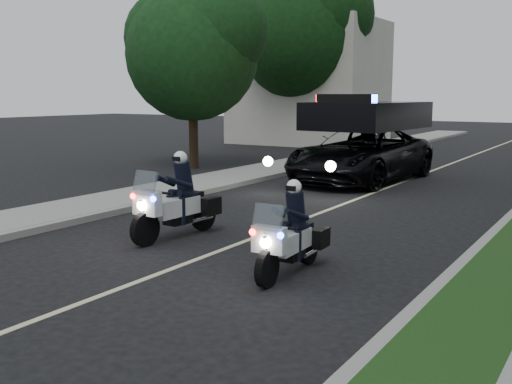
% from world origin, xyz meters
% --- Properties ---
extents(ground, '(120.00, 120.00, 0.00)m').
position_xyz_m(ground, '(0.00, 0.00, 0.00)').
color(ground, black).
rests_on(ground, ground).
extents(curb_left, '(0.20, 60.00, 0.15)m').
position_xyz_m(curb_left, '(-4.10, 10.00, 0.07)').
color(curb_left, gray).
rests_on(curb_left, ground).
extents(sidewalk_left, '(2.00, 60.00, 0.16)m').
position_xyz_m(sidewalk_left, '(-5.20, 10.00, 0.08)').
color(sidewalk_left, gray).
rests_on(sidewalk_left, ground).
extents(building_far, '(8.00, 6.00, 7.00)m').
position_xyz_m(building_far, '(-10.00, 26.00, 3.50)').
color(building_far, '#A8A396').
rests_on(building_far, ground).
extents(lane_marking, '(0.12, 50.00, 0.01)m').
position_xyz_m(lane_marking, '(0.00, 10.00, 0.00)').
color(lane_marking, '#BFB78C').
rests_on(lane_marking, ground).
extents(police_moto_left, '(0.85, 2.10, 1.75)m').
position_xyz_m(police_moto_left, '(-1.35, 3.25, 0.00)').
color(police_moto_left, silver).
rests_on(police_moto_left, ground).
extents(police_moto_right, '(0.71, 1.83, 1.54)m').
position_xyz_m(police_moto_right, '(1.80, 2.24, 0.00)').
color(police_moto_right, silver).
rests_on(police_moto_right, ground).
extents(police_suv, '(3.35, 6.51, 3.08)m').
position_xyz_m(police_suv, '(-1.27, 12.74, 0.00)').
color(police_suv, black).
rests_on(police_suv, ground).
extents(bicycle, '(0.78, 1.78, 0.90)m').
position_xyz_m(bicycle, '(-2.38, 17.45, 0.00)').
color(bicycle, black).
rests_on(bicycle, ground).
extents(cyclist, '(0.60, 0.43, 1.58)m').
position_xyz_m(cyclist, '(-2.38, 17.45, 0.00)').
color(cyclist, black).
rests_on(cyclist, ground).
extents(tree_left_near, '(5.46, 5.46, 8.51)m').
position_xyz_m(tree_left_near, '(-8.25, 12.71, 0.00)').
color(tree_left_near, '#133B15').
rests_on(tree_left_near, ground).
extents(tree_left_far, '(7.79, 7.79, 11.42)m').
position_xyz_m(tree_left_far, '(-9.61, 24.23, 0.00)').
color(tree_left_far, black).
rests_on(tree_left_far, ground).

